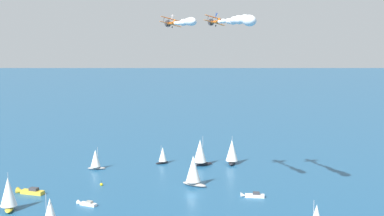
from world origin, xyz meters
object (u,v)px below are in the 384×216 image
at_px(sailboat_outer_ring_b, 200,152).
at_px(biplane_lead, 171,23).
at_px(marker_buoy, 101,184).
at_px(wingwalker_wingman, 216,15).
at_px(motorboat_inshore, 86,204).
at_px(sailboat_near_centre, 232,152).
at_px(sailboat_outer_ring_a, 8,194).
at_px(motorboat_trailing, 251,195).
at_px(motorboat_outer_ring_d, 29,191).
at_px(biplane_wingman, 215,21).
at_px(sailboat_outer_ring_c, 96,159).
at_px(wingwalker_lead, 172,16).
at_px(sailboat_far_stbd, 193,170).
at_px(sailboat_far_port, 163,155).

distance_m(sailboat_outer_ring_b, biplane_lead, 69.57).
distance_m(marker_buoy, wingwalker_wingman, 73.79).
xyz_separation_m(motorboat_inshore, wingwalker_wingman, (16.13, -39.37, 59.83)).
relative_size(sailboat_near_centre, sailboat_outer_ring_b, 0.95).
bearing_deg(biplane_lead, sailboat_outer_ring_a, 114.71).
distance_m(motorboat_trailing, motorboat_outer_ring_d, 76.08).
xyz_separation_m(motorboat_inshore, motorboat_outer_ring_d, (8.24, 24.05, 0.24)).
xyz_separation_m(motorboat_inshore, biplane_wingman, (15.85, -38.93, 57.71)).
bearing_deg(sailboat_outer_ring_b, motorboat_outer_ring_d, 134.43).
distance_m(sailboat_outer_ring_b, motorboat_outer_ring_d, 71.81).
bearing_deg(sailboat_outer_ring_c, biplane_lead, -129.50).
distance_m(motorboat_inshore, marker_buoy, 22.55).
distance_m(wingwalker_lead, biplane_wingman, 13.69).
bearing_deg(motorboat_trailing, sailboat_near_centre, 14.24).
bearing_deg(marker_buoy, sailboat_outer_ring_c, 25.69).
height_order(motorboat_inshore, motorboat_outer_ring_d, motorboat_outer_ring_d).
relative_size(sailboat_outer_ring_a, wingwalker_wingman, 6.62).
bearing_deg(sailboat_outer_ring_a, wingwalker_wingman, -67.32).
distance_m(sailboat_far_stbd, motorboat_outer_ring_d, 57.54).
relative_size(biplane_lead, wingwalker_lead, 4.62).
bearing_deg(wingwalker_lead, sailboat_outer_ring_a, 114.79).
xyz_separation_m(sailboat_far_stbd, sailboat_outer_ring_b, (30.39, 2.66, 0.01)).
bearing_deg(wingwalker_lead, biplane_wingman, -75.78).
distance_m(motorboat_inshore, wingwalker_lead, 65.87).
distance_m(biplane_lead, wingwalker_lead, 2.15).
bearing_deg(sailboat_near_centre, motorboat_trailing, -165.76).
bearing_deg(sailboat_near_centre, sailboat_far_port, 98.02).
bearing_deg(biplane_lead, marker_buoy, 70.48).
height_order(motorboat_inshore, wingwalker_lead, wingwalker_lead).
relative_size(sailboat_outer_ring_a, marker_buoy, 5.63).
bearing_deg(wingwalker_wingman, sailboat_near_centre, -0.62).
distance_m(sailboat_near_centre, motorboat_trailing, 46.91).
distance_m(motorboat_trailing, biplane_wingman, 59.00).
bearing_deg(sailboat_far_stbd, motorboat_inshore, 133.26).
relative_size(sailboat_outer_ring_a, wingwalker_lead, 7.76).
distance_m(sailboat_near_centre, sailboat_far_port, 29.57).
distance_m(sailboat_outer_ring_b, wingwalker_wingman, 70.15).
bearing_deg(sailboat_near_centre, wingwalker_wingman, 179.38).
xyz_separation_m(sailboat_far_port, sailboat_outer_ring_c, (-14.84, 24.47, 0.57)).
bearing_deg(wingwalker_lead, sailboat_far_stbd, -14.49).
relative_size(marker_buoy, biplane_wingman, 0.30).
relative_size(sailboat_outer_ring_c, wingwalker_wingman, 5.20).
bearing_deg(wingwalker_wingman, sailboat_far_port, 33.60).
relative_size(sailboat_outer_ring_b, sailboat_outer_ring_c, 1.36).
relative_size(biplane_wingman, wingwalker_wingman, 3.95).
xyz_separation_m(sailboat_near_centre, biplane_lead, (-51.21, 14.56, 52.31)).
height_order(motorboat_outer_ring_d, marker_buoy, motorboat_outer_ring_d).
relative_size(motorboat_trailing, sailboat_outer_ring_a, 0.68).
bearing_deg(sailboat_outer_ring_b, biplane_wingman, -164.46).
relative_size(marker_buoy, wingwalker_lead, 1.38).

